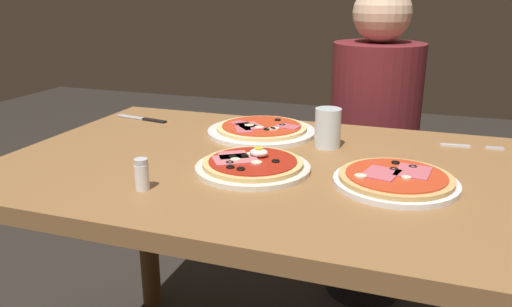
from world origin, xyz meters
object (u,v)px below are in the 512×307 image
at_px(fork, 466,146).
at_px(diner_person, 371,157).
at_px(pizza_across_left, 261,130).
at_px(pizza_across_right, 396,180).
at_px(dining_table, 258,205).
at_px(salt_shaker, 142,174).
at_px(knife, 145,119).
at_px(pizza_foreground, 252,165).
at_px(water_glass_near, 328,130).

height_order(fork, diner_person, diner_person).
xyz_separation_m(pizza_across_left, pizza_across_right, (0.40, -0.29, 0.00)).
bearing_deg(dining_table, salt_shaker, -123.40).
relative_size(pizza_across_right, fork, 1.67).
bearing_deg(knife, pizza_across_left, -4.22).
bearing_deg(dining_table, knife, 150.99).
xyz_separation_m(pizza_foreground, knife, (-0.49, 0.33, -0.01)).
bearing_deg(diner_person, knife, 34.45).
bearing_deg(pizza_across_right, salt_shaker, -158.11).
xyz_separation_m(dining_table, diner_person, (0.20, 0.72, -0.08)).
height_order(pizza_across_left, salt_shaker, salt_shaker).
height_order(knife, diner_person, diner_person).
relative_size(pizza_foreground, knife, 1.36).
bearing_deg(fork, dining_table, -149.11).
relative_size(dining_table, pizza_across_left, 3.96).
bearing_deg(pizza_foreground, salt_shaker, -133.64).
height_order(pizza_across_right, water_glass_near, water_glass_near).
distance_m(fork, diner_person, 0.56).
bearing_deg(pizza_across_right, fork, 65.75).
bearing_deg(pizza_foreground, knife, 145.61).
bearing_deg(pizza_across_left, knife, 175.78).
bearing_deg(water_glass_near, pizza_across_left, 162.29).
bearing_deg(knife, pizza_across_right, -21.60).
bearing_deg(dining_table, pizza_across_right, -9.43).
bearing_deg(pizza_across_left, fork, 5.66).
bearing_deg(diner_person, water_glass_near, 83.74).
relative_size(pizza_across_left, salt_shaker, 4.65).
xyz_separation_m(water_glass_near, fork, (0.35, 0.12, -0.04)).
relative_size(pizza_foreground, water_glass_near, 2.55).
xyz_separation_m(pizza_across_left, diner_person, (0.27, 0.49, -0.21)).
xyz_separation_m(fork, diner_person, (-0.29, 0.44, -0.20)).
bearing_deg(dining_table, diner_person, 74.91).
xyz_separation_m(dining_table, fork, (0.48, 0.29, 0.12)).
xyz_separation_m(pizza_foreground, salt_shaker, (-0.18, -0.19, 0.02)).
xyz_separation_m(pizza_across_right, fork, (0.15, 0.34, -0.01)).
height_order(pizza_across_left, water_glass_near, water_glass_near).
distance_m(knife, diner_person, 0.84).
bearing_deg(knife, diner_person, 34.45).
relative_size(pizza_across_left, diner_person, 0.26).
height_order(salt_shaker, diner_person, diner_person).
relative_size(pizza_across_right, water_glass_near, 2.54).
height_order(pizza_across_left, diner_person, diner_person).
bearing_deg(pizza_across_left, pizza_foreground, -75.05).
bearing_deg(pizza_across_left, diner_person, 61.47).
bearing_deg(fork, salt_shaker, -140.16).
relative_size(pizza_foreground, salt_shaker, 3.96).
bearing_deg(fork, water_glass_near, -160.92).
xyz_separation_m(pizza_across_left, knife, (-0.40, 0.03, -0.01)).
xyz_separation_m(pizza_across_right, knife, (-0.80, 0.32, -0.01)).
relative_size(knife, diner_person, 0.17).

